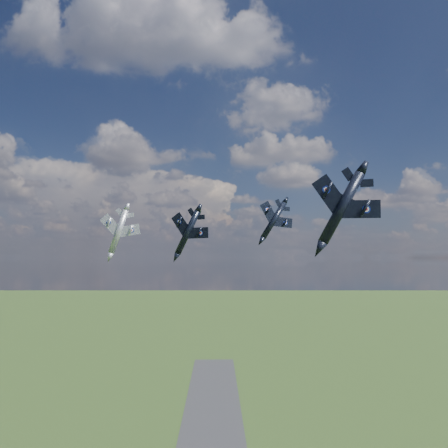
{
  "coord_description": "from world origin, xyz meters",
  "views": [
    {
      "loc": [
        2.09,
        -76.68,
        74.51
      ],
      "look_at": [
        3.59,
        17.22,
        81.81
      ],
      "focal_mm": 35.0,
      "sensor_mm": 36.0,
      "label": 1
    }
  ],
  "objects_px": {
    "jet_right_navy": "(342,208)",
    "jet_left_silver": "(119,231)",
    "jet_high_navy": "(274,220)",
    "jet_lead_navy": "(188,232)"
  },
  "relations": [
    {
      "from": "jet_lead_navy",
      "to": "jet_high_navy",
      "type": "xyz_separation_m",
      "value": [
        21.7,
        18.1,
        4.29
      ]
    },
    {
      "from": "jet_high_navy",
      "to": "jet_right_navy",
      "type": "bearing_deg",
      "value": -100.66
    },
    {
      "from": "jet_high_navy",
      "to": "jet_left_silver",
      "type": "relative_size",
      "value": 1.13
    },
    {
      "from": "jet_lead_navy",
      "to": "jet_left_silver",
      "type": "distance_m",
      "value": 15.16
    },
    {
      "from": "jet_right_navy",
      "to": "jet_left_silver",
      "type": "height_order",
      "value": "jet_right_navy"
    },
    {
      "from": "jet_left_silver",
      "to": "jet_right_navy",
      "type": "bearing_deg",
      "value": -32.27
    },
    {
      "from": "jet_lead_navy",
      "to": "jet_right_navy",
      "type": "bearing_deg",
      "value": -30.72
    },
    {
      "from": "jet_high_navy",
      "to": "jet_left_silver",
      "type": "bearing_deg",
      "value": -167.41
    },
    {
      "from": "jet_lead_navy",
      "to": "jet_right_navy",
      "type": "distance_m",
      "value": 40.5
    },
    {
      "from": "jet_high_navy",
      "to": "jet_left_silver",
      "type": "distance_m",
      "value": 41.86
    }
  ]
}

